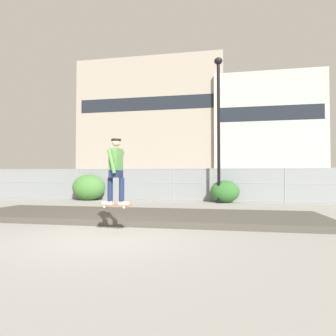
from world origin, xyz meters
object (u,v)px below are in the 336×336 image
Objects in this scene: skateboard at (116,205)px; parked_car_mid at (217,185)px; skater at (116,167)px; shrub_center at (225,192)px; parked_car_near at (129,184)px; shrub_left at (89,187)px; street_lamp at (219,114)px.

parked_car_mid is at bearing 79.04° from skateboard.
skater reaches higher than shrub_center.
skater is 0.37× the size of parked_car_mid.
parked_car_near is at bearing -177.84° from parked_car_mid.
parked_car_near is 7.22m from shrub_center.
skater reaches higher than shrub_left.
skater is 12.44m from parked_car_mid.
skateboard is 0.49× the size of skater.
parked_car_mid is (2.36, 12.19, -0.80)m from skater.
skater is 9.17m from street_lamp.
skateboard is 0.42× the size of shrub_left.
parked_car_mid is at bearing 92.09° from street_lamp.
skater is 12.52m from parked_car_near.
skateboard is 0.18× the size of parked_car_mid.
skater is at bearing -107.98° from shrub_center.
parked_car_mid is at bearing 24.62° from shrub_left.
parked_car_near is (-6.11, 3.68, -3.86)m from street_lamp.
parked_car_near is 2.32× the size of shrub_left.
street_lamp is at bearing -128.77° from shrub_center.
parked_car_near is at bearing 148.92° from street_lamp.
parked_car_near is at bearing 152.82° from shrub_center.
shrub_center is at bearing -27.18° from parked_car_near.
street_lamp is at bearing -87.91° from parked_car_mid.
skateboard is 9.11m from shrub_center.
shrub_center is (2.81, 8.67, -1.05)m from skater.
skateboard is at bearing -100.96° from parked_car_mid.
parked_car_mid is 3.56m from shrub_center.
street_lamp reaches higher than shrub_left.
shrub_left is at bearing 178.98° from shrub_center.
parked_car_mid is at bearing 97.32° from shrub_center.
street_lamp is (2.50, 8.28, 3.99)m from skateboard.
skateboard is 0.53× the size of shrub_center.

